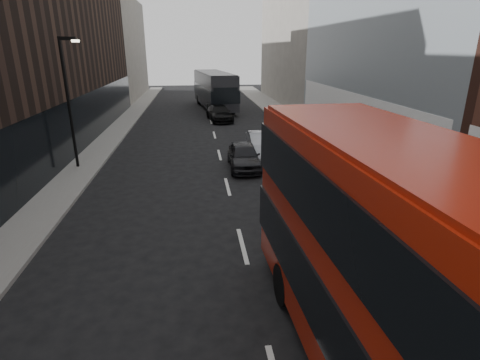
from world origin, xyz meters
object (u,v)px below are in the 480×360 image
object	(u,v)px
car_b	(262,145)
car_c	(219,113)
street_lamp	(69,95)
red_bus	(439,305)
car_a	(244,156)
grey_bus	(214,89)

from	to	relation	value
car_b	car_c	world-z (taller)	car_b
street_lamp	red_bus	distance (m)	20.10
street_lamp	car_b	xyz separation A→B (m)	(10.90, 1.17, -3.40)
red_bus	car_a	xyz separation A→B (m)	(-0.93, 16.18, -2.08)
car_a	car_c	xyz separation A→B (m)	(-0.37, 15.28, -0.02)
grey_bus	car_b	distance (m)	20.97
street_lamp	red_bus	xyz separation A→B (m)	(10.36, -17.17, -1.36)
street_lamp	car_c	world-z (taller)	street_lamp
car_a	grey_bus	bearing A→B (deg)	92.32
red_bus	grey_bus	world-z (taller)	red_bus
car_a	car_c	bearing A→B (deg)	92.69
red_bus	car_c	size ratio (longest dim) A/B	2.57
grey_bus	car_a	xyz separation A→B (m)	(0.42, -22.99, -1.45)
street_lamp	grey_bus	xyz separation A→B (m)	(9.02, 22.01, -1.99)
car_a	car_c	size ratio (longest dim) A/B	0.87
red_bus	street_lamp	bearing A→B (deg)	118.83
street_lamp	red_bus	bearing A→B (deg)	-58.88
street_lamp	car_c	xyz separation A→B (m)	(9.06, 14.29, -3.46)
red_bus	car_c	distance (m)	31.56
red_bus	car_c	bearing A→B (deg)	90.08
car_a	car_b	xyz separation A→B (m)	(1.46, 2.16, 0.05)
red_bus	grey_bus	bearing A→B (deg)	89.67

